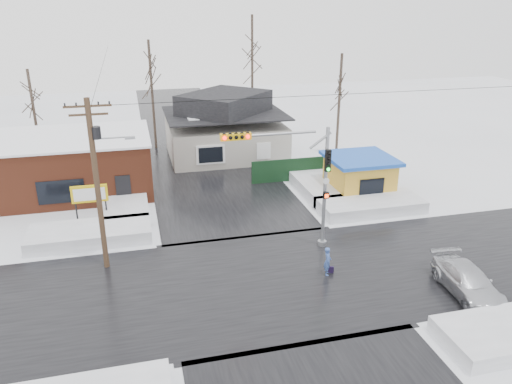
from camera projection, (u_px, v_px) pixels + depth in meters
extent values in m
plane|color=white|center=(269.00, 281.00, 25.21)|extent=(120.00, 120.00, 0.00)
cube|color=black|center=(269.00, 281.00, 25.20)|extent=(10.00, 120.00, 0.02)
cube|color=black|center=(269.00, 281.00, 25.20)|extent=(120.00, 10.00, 0.02)
cube|color=white|center=(90.00, 234.00, 29.34)|extent=(7.00, 3.00, 0.80)
cube|color=white|center=(370.00, 205.00, 33.45)|extent=(7.00, 3.00, 0.80)
cube|color=white|center=(125.00, 200.00, 34.32)|extent=(3.00, 8.00, 0.80)
cube|color=white|center=(316.00, 183.00, 37.52)|extent=(3.00, 8.00, 0.80)
cylinder|color=gray|center=(325.00, 189.00, 27.58)|extent=(0.20, 0.20, 7.00)
cylinder|color=gray|center=(322.00, 243.00, 28.78)|extent=(0.50, 0.50, 0.30)
cylinder|color=gray|center=(274.00, 134.00, 25.70)|extent=(4.60, 0.14, 0.14)
cube|color=gold|center=(236.00, 137.00, 25.25)|extent=(1.60, 0.28, 0.35)
sphere|color=#FF0C0C|center=(225.00, 138.00, 24.96)|extent=(0.20, 0.20, 0.20)
sphere|color=#FF0C0C|center=(248.00, 137.00, 25.24)|extent=(0.20, 0.20, 0.20)
cube|color=black|center=(328.00, 161.00, 26.78)|extent=(0.30, 0.22, 1.20)
sphere|color=#0CE533|center=(328.00, 169.00, 26.82)|extent=(0.18, 0.18, 0.18)
cube|color=black|center=(326.00, 195.00, 27.50)|extent=(0.30, 0.20, 0.35)
cylinder|color=#382619|center=(97.00, 188.00, 24.92)|extent=(0.28, 0.28, 9.00)
cube|color=#382619|center=(87.00, 106.00, 23.45)|extent=(2.20, 0.10, 0.10)
cube|color=#382619|center=(89.00, 115.00, 23.59)|extent=(1.80, 0.10, 0.10)
cylinder|color=black|center=(96.00, 133.00, 23.97)|extent=(0.44, 0.44, 0.60)
cylinder|color=gray|center=(111.00, 138.00, 24.23)|extent=(1.80, 0.08, 0.08)
cube|color=gray|center=(130.00, 138.00, 24.45)|extent=(0.50, 0.22, 0.12)
cube|color=brown|center=(66.00, 165.00, 36.44)|extent=(12.00, 8.00, 4.00)
cube|color=white|center=(62.00, 138.00, 35.71)|extent=(12.20, 8.20, 0.15)
cube|color=black|center=(61.00, 192.00, 33.02)|extent=(3.00, 0.08, 1.60)
cube|color=black|center=(124.00, 191.00, 34.05)|extent=(1.00, 0.08, 2.20)
cylinder|color=black|center=(77.00, 211.00, 31.21)|extent=(0.10, 0.10, 1.80)
cylinder|color=black|center=(106.00, 209.00, 31.62)|extent=(0.10, 0.10, 1.80)
cube|color=gold|center=(89.00, 194.00, 31.02)|extent=(2.20, 0.18, 1.10)
cube|color=white|center=(89.00, 194.00, 30.92)|extent=(1.90, 0.02, 0.80)
cube|color=#AEA79D|center=(225.00, 139.00, 45.03)|extent=(10.00, 8.00, 3.00)
cube|color=black|center=(225.00, 113.00, 44.16)|extent=(10.40, 8.40, 0.12)
pyramid|color=black|center=(224.00, 102.00, 43.82)|extent=(9.00, 7.00, 1.80)
cube|color=brown|center=(257.00, 98.00, 45.44)|extent=(0.70, 0.70, 1.40)
cube|color=white|center=(211.00, 155.00, 40.94)|extent=(2.40, 0.12, 1.60)
cube|color=gold|center=(359.00, 178.00, 35.96)|extent=(4.00, 4.00, 2.60)
cube|color=blue|center=(360.00, 158.00, 35.44)|extent=(4.60, 4.60, 0.25)
cube|color=black|center=(372.00, 187.00, 34.12)|extent=(1.80, 0.06, 1.20)
cube|color=black|center=(301.00, 169.00, 39.03)|extent=(8.00, 0.12, 1.80)
cylinder|color=#332821|center=(152.00, 96.00, 46.01)|extent=(0.24, 0.24, 10.00)
cylinder|color=#332821|center=(252.00, 78.00, 49.75)|extent=(0.24, 0.24, 12.00)
cylinder|color=#332821|center=(339.00, 105.00, 44.43)|extent=(0.24, 0.24, 9.00)
cylinder|color=#332821|center=(35.00, 117.00, 42.28)|extent=(0.24, 0.24, 8.00)
imported|color=#3A58A2|center=(328.00, 261.00, 25.52)|extent=(0.53, 0.65, 1.53)
imported|color=silver|center=(468.00, 282.00, 23.86)|extent=(2.25, 4.76, 1.34)
cube|color=black|center=(331.00, 270.00, 25.87)|extent=(0.30, 0.19, 0.35)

